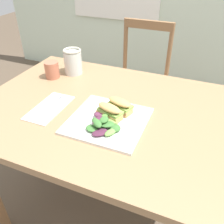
# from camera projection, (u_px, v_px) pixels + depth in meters

# --- Properties ---
(dining_table) EXTENTS (1.17, 0.80, 0.74)m
(dining_table) POSITION_uv_depth(u_px,v_px,m) (114.00, 135.00, 1.09)
(dining_table) COLOR #997551
(dining_table) RESTS_ON ground
(chair_wooden_far) EXTENTS (0.40, 0.40, 0.87)m
(chair_wooden_far) POSITION_uv_depth(u_px,v_px,m) (139.00, 82.00, 1.84)
(chair_wooden_far) COLOR #8E6642
(chair_wooden_far) RESTS_ON ground
(plate_lunch) EXTENTS (0.29, 0.29, 0.01)m
(plate_lunch) POSITION_uv_depth(u_px,v_px,m) (108.00, 121.00, 0.93)
(plate_lunch) COLOR white
(plate_lunch) RESTS_ON dining_table
(sandwich_half_front) EXTENTS (0.11, 0.08, 0.06)m
(sandwich_half_front) POSITION_uv_depth(u_px,v_px,m) (110.00, 111.00, 0.93)
(sandwich_half_front) COLOR tan
(sandwich_half_front) RESTS_ON plate_lunch
(sandwich_half_back) EXTENTS (0.11, 0.08, 0.06)m
(sandwich_half_back) POSITION_uv_depth(u_px,v_px,m) (120.00, 105.00, 0.96)
(sandwich_half_back) COLOR tan
(sandwich_half_back) RESTS_ON plate_lunch
(salad_mixed_greens) EXTENTS (0.14, 0.18, 0.04)m
(salad_mixed_greens) POSITION_uv_depth(u_px,v_px,m) (104.00, 122.00, 0.89)
(salad_mixed_greens) COLOR #3D7033
(salad_mixed_greens) RESTS_ON plate_lunch
(napkin_folded) EXTENTS (0.11, 0.23, 0.00)m
(napkin_folded) POSITION_uv_depth(u_px,v_px,m) (50.00, 108.00, 1.01)
(napkin_folded) COLOR silver
(napkin_folded) RESTS_ON dining_table
(fork_on_napkin) EXTENTS (0.03, 0.19, 0.00)m
(fork_on_napkin) POSITION_uv_depth(u_px,v_px,m) (52.00, 105.00, 1.03)
(fork_on_napkin) COLOR silver
(fork_on_napkin) RESTS_ON napkin_folded
(mason_jar_iced_tea) EXTENTS (0.09, 0.09, 0.13)m
(mason_jar_iced_tea) POSITION_uv_depth(u_px,v_px,m) (73.00, 63.00, 1.26)
(mason_jar_iced_tea) COLOR #C67528
(mason_jar_iced_tea) RESTS_ON dining_table
(cup_extra_side) EXTENTS (0.07, 0.07, 0.08)m
(cup_extra_side) POSITION_uv_depth(u_px,v_px,m) (52.00, 70.00, 1.23)
(cup_extra_side) COLOR #B2664C
(cup_extra_side) RESTS_ON dining_table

